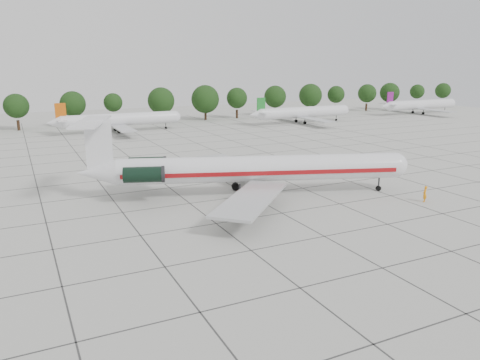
{
  "coord_description": "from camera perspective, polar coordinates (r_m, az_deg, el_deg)",
  "views": [
    {
      "loc": [
        -25.98,
        -42.72,
        16.39
      ],
      "look_at": [
        -3.66,
        3.22,
        3.5
      ],
      "focal_mm": 35.0,
      "sensor_mm": 36.0,
      "label": 1
    }
  ],
  "objects": [
    {
      "name": "bg_airliner_c",
      "position": [
        117.17,
        -14.44,
        7.11
      ],
      "size": [
        28.24,
        27.2,
        7.4
      ],
      "color": "silver",
      "rests_on": "ground"
    },
    {
      "name": "ground_crew",
      "position": [
        60.54,
        21.6,
        -1.6
      ],
      "size": [
        0.86,
        0.8,
        1.97
      ],
      "primitive_type": "imported",
      "rotation": [
        0.0,
        0.0,
        3.76
      ],
      "color": "orange",
      "rests_on": "ground"
    },
    {
      "name": "ground",
      "position": [
        52.62,
        5.13,
        -4.04
      ],
      "size": [
        260.0,
        260.0,
        0.0
      ],
      "primitive_type": "plane",
      "color": "beige",
      "rests_on": "ground"
    },
    {
      "name": "tree_line",
      "position": [
        128.93,
        -19.71,
        8.72
      ],
      "size": [
        249.86,
        8.44,
        10.22
      ],
      "color": "#332114",
      "rests_on": "ground"
    },
    {
      "name": "apron_joints",
      "position": [
        65.38,
        -1.63,
        -0.35
      ],
      "size": [
        170.0,
        170.0,
        0.02
      ],
      "primitive_type": "cube",
      "color": "#383838",
      "rests_on": "ground"
    },
    {
      "name": "main_airliner",
      "position": [
        58.47,
        0.29,
        1.39
      ],
      "size": [
        40.7,
        31.0,
        9.79
      ],
      "rotation": [
        0.0,
        0.0,
        -0.34
      ],
      "color": "silver",
      "rests_on": "ground"
    },
    {
      "name": "bg_airliner_d",
      "position": [
        131.51,
        7.7,
        8.15
      ],
      "size": [
        28.24,
        27.2,
        7.4
      ],
      "color": "silver",
      "rests_on": "ground"
    },
    {
      "name": "bg_airliner_e",
      "position": [
        165.11,
        21.14,
        8.54
      ],
      "size": [
        28.24,
        27.2,
        7.4
      ],
      "color": "silver",
      "rests_on": "ground"
    }
  ]
}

